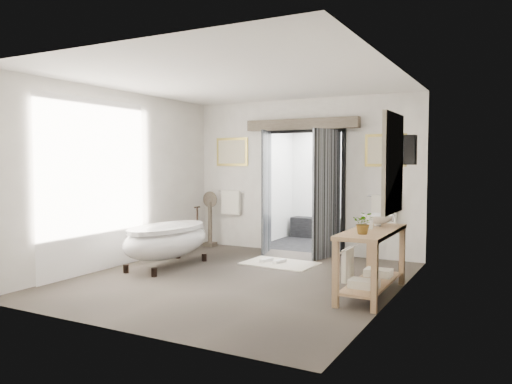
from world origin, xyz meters
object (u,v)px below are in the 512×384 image
clawfoot_tub (167,239)px  basin (378,220)px  rug (280,263)px  vanity (370,256)px

clawfoot_tub → basin: size_ratio=4.10×
clawfoot_tub → rug: size_ratio=1.57×
vanity → rug: bearing=146.2°
clawfoot_tub → vanity: (3.40, -0.17, 0.05)m
vanity → rug: size_ratio=1.33×
vanity → basin: size_ratio=3.47×
clawfoot_tub → vanity: clawfoot_tub is taller
clawfoot_tub → rug: 1.93m
basin → clawfoot_tub: bearing=-179.2°
rug → vanity: bearing=-33.8°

